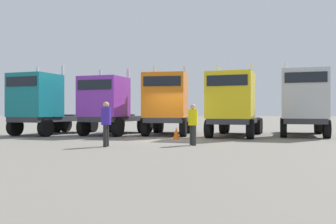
{
  "coord_description": "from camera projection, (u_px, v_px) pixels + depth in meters",
  "views": [
    {
      "loc": [
        1.55,
        -18.19,
        1.42
      ],
      "look_at": [
        -0.4,
        3.82,
        1.4
      ],
      "focal_mm": 38.2,
      "sensor_mm": 36.0,
      "label": 1
    }
  ],
  "objects": [
    {
      "name": "visitor_in_hivis",
      "position": [
        193.0,
        121.0,
        15.11
      ],
      "size": [
        0.53,
        0.53,
        1.74
      ],
      "rotation": [
        0.0,
        0.0,
        0.44
      ],
      "color": "#2C2C2C",
      "rests_on": "ground"
    },
    {
      "name": "semi_truck_purple",
      "position": [
        110.0,
        105.0,
        21.7
      ],
      "size": [
        3.8,
        6.48,
        4.06
      ],
      "rotation": [
        0.0,
        0.0,
        -1.79
      ],
      "color": "#333338",
      "rests_on": "ground"
    },
    {
      "name": "semi_truck_yellow",
      "position": [
        233.0,
        104.0,
        20.05
      ],
      "size": [
        4.01,
        6.76,
        4.15
      ],
      "rotation": [
        0.0,
        0.0,
        -1.82
      ],
      "color": "#333338",
      "rests_on": "ground"
    },
    {
      "name": "semi_truck_teal",
      "position": [
        43.0,
        104.0,
        21.67
      ],
      "size": [
        3.99,
        6.53,
        4.24
      ],
      "rotation": [
        0.0,
        0.0,
        -1.83
      ],
      "color": "#333338",
      "rests_on": "ground"
    },
    {
      "name": "ground",
      "position": [
        169.0,
        139.0,
        18.25
      ],
      "size": [
        200.0,
        200.0,
        0.0
      ],
      "primitive_type": "plane",
      "color": "slate"
    },
    {
      "name": "visitor_with_camera",
      "position": [
        106.0,
        121.0,
        14.5
      ],
      "size": [
        0.41,
        0.44,
        1.83
      ],
      "rotation": [
        0.0,
        0.0,
        6.26
      ],
      "color": "#242424",
      "rests_on": "ground"
    },
    {
      "name": "semi_truck_silver",
      "position": [
        303.0,
        103.0,
        20.44
      ],
      "size": [
        3.82,
        6.77,
        4.35
      ],
      "rotation": [
        0.0,
        0.0,
        -1.79
      ],
      "color": "#333338",
      "rests_on": "ground"
    },
    {
      "name": "traffic_cone_near",
      "position": [
        176.0,
        133.0,
        18.35
      ],
      "size": [
        0.36,
        0.36,
        0.64
      ],
      "primitive_type": "cone",
      "color": "#F2590C",
      "rests_on": "ground"
    },
    {
      "name": "semi_truck_orange",
      "position": [
        167.0,
        104.0,
        21.46
      ],
      "size": [
        2.99,
        5.86,
        4.24
      ],
      "rotation": [
        0.0,
        0.0,
        -1.65
      ],
      "color": "#333338",
      "rests_on": "ground"
    }
  ]
}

